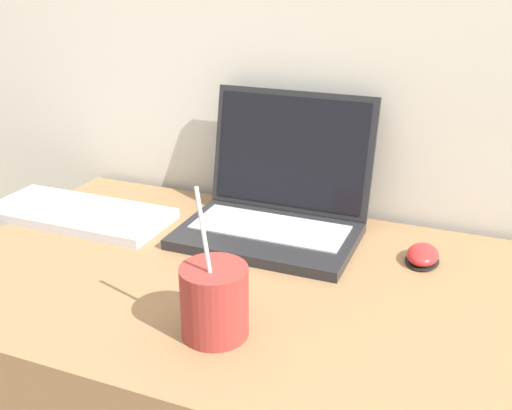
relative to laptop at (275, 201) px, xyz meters
name	(u,v)px	position (x,y,z in m)	size (l,w,h in m)	color
laptop	(275,201)	(0.00, 0.00, 0.00)	(0.34, 0.28, 0.26)	#232326
drink_cup	(214,300)	(0.05, -0.38, 0.00)	(0.10, 0.10, 0.23)	#9E332D
computer_mouse	(423,256)	(0.30, -0.03, -0.05)	(0.06, 0.09, 0.03)	black
external_keyboard	(79,214)	(-0.41, -0.10, -0.05)	(0.39, 0.17, 0.02)	silver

